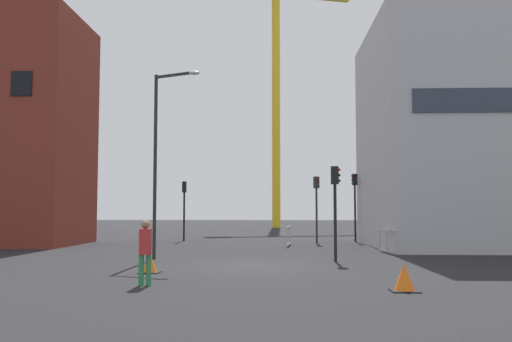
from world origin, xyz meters
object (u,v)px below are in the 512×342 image
(traffic_light_verge, at_px, (184,201))
(traffic_cone_orange, at_px, (404,278))
(traffic_light_near, at_px, (335,197))
(pedestrian_walking, at_px, (145,248))
(traffic_light_island, at_px, (317,198))
(construction_crane, at_px, (277,75))
(traffic_light_median, at_px, (355,196))
(streetlamp_tall, at_px, (161,148))
(traffic_cone_on_verge, at_px, (150,263))

(traffic_light_verge, relative_size, traffic_cone_orange, 5.46)
(traffic_light_verge, xyz_separation_m, traffic_light_near, (8.19, -13.30, -0.05))
(pedestrian_walking, bearing_deg, traffic_light_verge, 96.72)
(traffic_light_island, distance_m, traffic_light_near, 11.33)
(construction_crane, xyz_separation_m, pedestrian_walking, (-3.67, -45.03, -15.87))
(traffic_light_median, distance_m, traffic_light_near, 12.96)
(streetlamp_tall, bearing_deg, traffic_light_island, 56.30)
(traffic_light_island, xyz_separation_m, traffic_cone_on_verge, (-6.46, -15.32, -2.36))
(streetlamp_tall, distance_m, traffic_light_near, 7.34)
(traffic_light_near, bearing_deg, pedestrian_walking, -130.30)
(traffic_cone_on_verge, bearing_deg, streetlamp_tall, 98.39)
(construction_crane, bearing_deg, traffic_light_verge, -103.65)
(pedestrian_walking, bearing_deg, traffic_light_median, 66.76)
(traffic_light_verge, bearing_deg, traffic_light_island, -13.42)
(construction_crane, height_order, pedestrian_walking, construction_crane)
(streetlamp_tall, height_order, pedestrian_walking, streetlamp_tall)
(traffic_light_verge, height_order, traffic_light_near, traffic_light_verge)
(pedestrian_walking, relative_size, traffic_cone_orange, 2.49)
(streetlamp_tall, height_order, traffic_light_island, streetlamp_tall)
(traffic_light_verge, bearing_deg, traffic_light_near, -58.39)
(traffic_light_median, relative_size, traffic_light_near, 1.14)
(traffic_light_median, relative_size, traffic_light_verge, 1.11)
(traffic_light_median, relative_size, traffic_cone_on_verge, 6.44)
(construction_crane, bearing_deg, traffic_light_median, -79.48)
(traffic_cone_on_verge, bearing_deg, traffic_light_near, 32.21)
(traffic_light_verge, relative_size, traffic_cone_on_verge, 5.80)
(streetlamp_tall, xyz_separation_m, traffic_light_verge, (-1.16, 12.69, -1.95))
(streetlamp_tall, height_order, traffic_cone_on_verge, streetlamp_tall)
(streetlamp_tall, xyz_separation_m, traffic_light_near, (7.03, -0.62, -2.00))
(streetlamp_tall, height_order, traffic_light_median, streetlamp_tall)
(construction_crane, height_order, traffic_light_near, construction_crane)
(construction_crane, distance_m, traffic_light_median, 29.48)
(streetlamp_tall, xyz_separation_m, traffic_cone_orange, (7.90, -8.24, -4.18))
(traffic_light_median, bearing_deg, traffic_light_near, -101.50)
(traffic_light_verge, xyz_separation_m, pedestrian_walking, (2.38, -20.16, -1.55))
(traffic_light_verge, bearing_deg, construction_crane, 76.35)
(construction_crane, relative_size, traffic_light_near, 7.25)
(construction_crane, bearing_deg, streetlamp_tall, -97.41)
(pedestrian_walking, bearing_deg, traffic_light_near, 49.70)
(construction_crane, bearing_deg, traffic_cone_on_verge, -95.69)
(traffic_light_island, relative_size, traffic_cone_on_verge, 6.07)
(construction_crane, xyz_separation_m, traffic_cone_orange, (3.01, -45.80, -16.55))
(construction_crane, height_order, traffic_cone_on_verge, construction_crane)
(traffic_cone_orange, bearing_deg, traffic_cone_on_verge, 153.34)
(traffic_light_island, height_order, traffic_cone_on_verge, traffic_light_island)
(traffic_light_island, xyz_separation_m, traffic_cone_orange, (0.76, -18.95, -2.34))
(traffic_light_island, bearing_deg, pedestrian_walking, -108.05)
(construction_crane, bearing_deg, pedestrian_walking, -94.65)
(streetlamp_tall, distance_m, traffic_light_median, 15.53)
(construction_crane, bearing_deg, traffic_light_near, -86.78)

